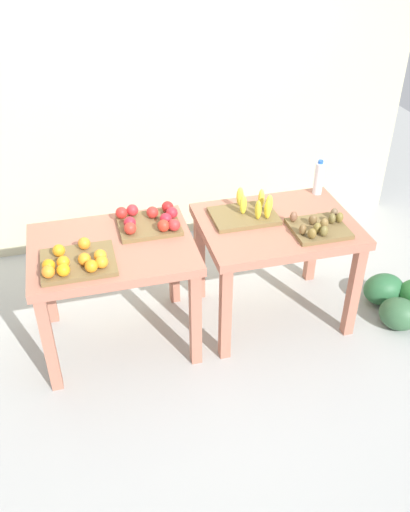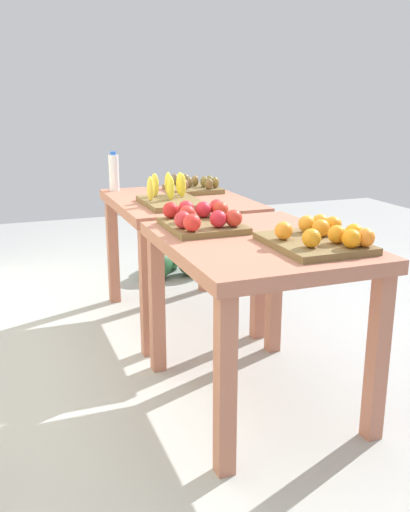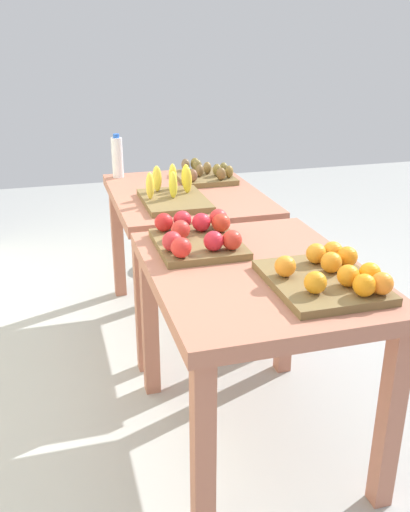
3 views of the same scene
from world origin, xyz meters
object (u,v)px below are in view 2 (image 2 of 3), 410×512
Objects in this scene: display_table_right at (179,217)px; apple_bin at (202,219)px; display_table_left at (256,264)px; water_bottle at (114,172)px; banana_crate at (170,197)px; kiwi_bin at (193,186)px; orange_bin at (321,237)px; watermelon_pile at (172,258)px.

apple_bin is (-0.84, 0.16, 0.17)m from display_table_right.
water_bottle reaches higher than display_table_left.
banana_crate is 0.49m from kiwi_bin.
apple_bin is at bearing 162.55° from kiwi_bin.
watermelon_pile is (2.29, -0.06, -0.71)m from orange_bin.
banana_crate is 0.68× the size of watermelon_pile.
kiwi_bin is at bearing -38.74° from display_table_right.
orange_bin is at bearing -172.08° from display_table_right.
banana_crate reaches higher than kiwi_bin.
display_table_right is 2.36× the size of orange_bin.
water_bottle reaches higher than banana_crate.
display_table_left is 0.33m from orange_bin.
kiwi_bin is 1.41× the size of water_bottle.
display_table_left is at bearing -150.35° from apple_bin.
display_table_left is at bearing -168.48° from water_bottle.
water_bottle reaches higher than kiwi_bin.
kiwi_bin is at bearing -7.42° from display_table_left.
apple_bin reaches higher than display_table_right.
watermelon_pile is at bearing -17.32° from banana_crate.
water_bottle is at bearing 15.84° from orange_bin.
orange_bin is 2.40m from watermelon_pile.
display_table_left is 1.61× the size of watermelon_pile.
kiwi_bin reaches higher than display_table_right.
apple_bin is 0.96× the size of banana_crate.
display_table_right is at bearing 0.00° from display_table_left.
display_table_right is 0.87m from apple_bin.
orange_bin is 0.68× the size of watermelon_pile.
display_table_right is (1.12, 0.00, 0.00)m from display_table_left.
display_table_right is 0.58m from water_bottle.
water_bottle is at bearing 66.69° from kiwi_bin.
banana_crate is (1.16, 0.30, -0.00)m from orange_bin.
apple_bin reaches higher than orange_bin.
water_bottle reaches higher than apple_bin.
display_table_left is 2.36× the size of orange_bin.
display_table_right is at bearing -143.60° from water_bottle.
orange_bin is 1.04× the size of apple_bin.
display_table_right is 0.32m from kiwi_bin.
banana_crate is (-0.18, 0.11, 0.16)m from display_table_right.
orange_bin reaches higher than kiwi_bin.
water_bottle is (1.77, 0.50, 0.08)m from orange_bin.
orange_bin is 0.61m from apple_bin.
orange_bin is (-1.34, -0.19, 0.16)m from display_table_right.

